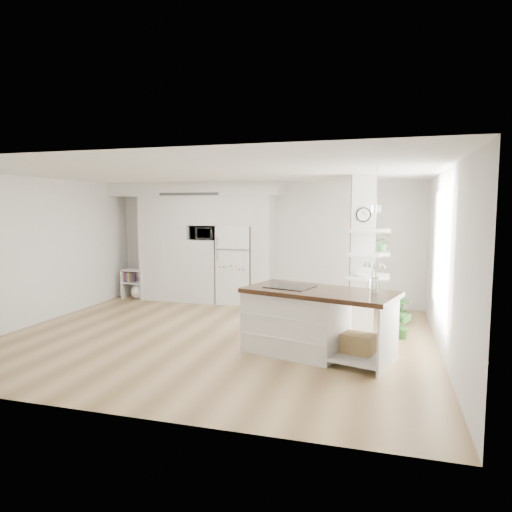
{
  "coord_description": "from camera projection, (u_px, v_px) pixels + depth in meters",
  "views": [
    {
      "loc": [
        2.68,
        -6.94,
        2.13
      ],
      "look_at": [
        0.43,
        0.9,
        1.27
      ],
      "focal_mm": 32.0,
      "sensor_mm": 36.0,
      "label": 1
    }
  ],
  "objects": [
    {
      "name": "bookshelf",
      "position": [
        136.0,
        286.0,
        10.77
      ],
      "size": [
        0.6,
        0.37,
        0.69
      ],
      "rotation": [
        0.0,
        0.0,
        -0.06
      ],
      "color": "silver",
      "rests_on": "floor"
    },
    {
      "name": "refrigerator",
      "position": [
        237.0,
        264.0,
        10.21
      ],
      "size": [
        0.78,
        0.69,
        1.75
      ],
      "color": "white",
      "rests_on": "floor"
    },
    {
      "name": "pendant_light",
      "position": [
        321.0,
        209.0,
        7.05
      ],
      "size": [
        0.12,
        0.12,
        0.1
      ],
      "primitive_type": "cylinder",
      "color": "white",
      "rests_on": "room"
    },
    {
      "name": "floor_plant_a",
      "position": [
        404.0,
        326.0,
        7.43
      ],
      "size": [
        0.27,
        0.23,
        0.44
      ],
      "primitive_type": "imported",
      "rotation": [
        0.0,
        0.0,
        0.15
      ],
      "color": "#347E32",
      "rests_on": "floor"
    },
    {
      "name": "room",
      "position": [
        215.0,
        225.0,
        7.4
      ],
      "size": [
        7.04,
        6.04,
        2.72
      ],
      "color": "white",
      "rests_on": "ground"
    },
    {
      "name": "floor_plant_b",
      "position": [
        402.0,
        309.0,
        8.61
      ],
      "size": [
        0.3,
        0.3,
        0.46
      ],
      "primitive_type": "imported",
      "rotation": [
        0.0,
        0.0,
        0.21
      ],
      "color": "#347E32",
      "rests_on": "floor"
    },
    {
      "name": "shelf_plant",
      "position": [
        383.0,
        243.0,
        7.96
      ],
      "size": [
        0.27,
        0.23,
        0.3
      ],
      "primitive_type": "imported",
      "color": "#347E32",
      "rests_on": "column"
    },
    {
      "name": "kitchen_island",
      "position": [
        304.0,
        319.0,
        6.71
      ],
      "size": [
        2.34,
        1.58,
        1.53
      ],
      "rotation": [
        0.0,
        0.0,
        -0.28
      ],
      "color": "silver",
      "rests_on": "floor"
    },
    {
      "name": "floor",
      "position": [
        216.0,
        337.0,
        7.59
      ],
      "size": [
        7.0,
        6.0,
        0.01
      ],
      "primitive_type": "cube",
      "color": "tan",
      "rests_on": "ground"
    },
    {
      "name": "column",
      "position": [
        368.0,
        253.0,
        7.88
      ],
      "size": [
        0.69,
        0.9,
        2.7
      ],
      "color": "silver",
      "rests_on": "floor"
    },
    {
      "name": "microwave",
      "position": [
        204.0,
        233.0,
        10.29
      ],
      "size": [
        0.54,
        0.37,
        0.3
      ],
      "primitive_type": "imported",
      "color": "#2D2D2D",
      "rests_on": "cabinet_wall"
    },
    {
      "name": "decor_bowl",
      "position": [
        362.0,
        275.0,
        7.72
      ],
      "size": [
        0.22,
        0.22,
        0.05
      ],
      "primitive_type": "imported",
      "color": "white",
      "rests_on": "column"
    },
    {
      "name": "window",
      "position": [
        442.0,
        251.0,
        6.77
      ],
      "size": [
        0.0,
        2.4,
        2.4
      ],
      "primitive_type": "plane",
      "rotation": [
        1.57,
        0.0,
        -1.57
      ],
      "color": "white",
      "rests_on": "room"
    },
    {
      "name": "cabinet_wall",
      "position": [
        198.0,
        236.0,
        10.39
      ],
      "size": [
        4.0,
        0.71,
        2.7
      ],
      "color": "silver",
      "rests_on": "floor"
    }
  ]
}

